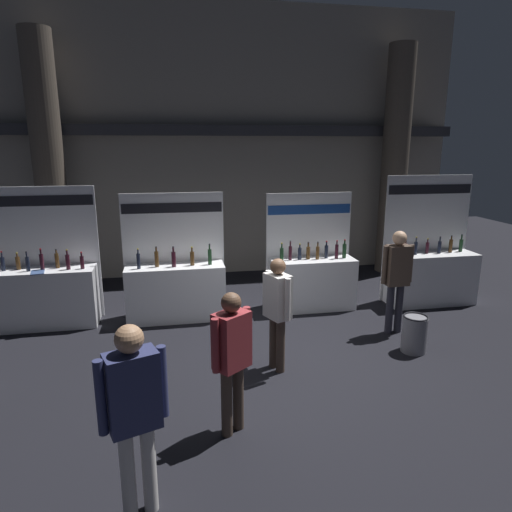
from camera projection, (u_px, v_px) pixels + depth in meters
ground_plane at (277, 363)px, 6.62m from camera, size 24.00×24.00×0.00m
hall_colonnade at (230, 148)px, 10.65m from camera, size 11.04×1.14×6.26m
exhibitor_booth_0 at (41, 292)px, 7.89m from camera, size 1.98×0.71×2.43m
exhibitor_booth_1 at (176, 287)px, 8.24m from camera, size 1.85×0.66×2.28m
exhibitor_booth_2 at (312, 279)px, 8.78m from camera, size 1.70×0.66×2.22m
exhibitor_booth_3 at (430, 272)px, 9.05m from camera, size 1.81×0.66×2.54m
trash_bin at (414, 334)px, 6.95m from camera, size 0.38×0.38×0.59m
visitor_0 at (134, 405)px, 3.68m from camera, size 0.55×0.36×1.76m
visitor_1 at (232, 351)px, 4.83m from camera, size 0.45×0.42×1.63m
visitor_2 at (397, 273)px, 7.48m from camera, size 0.55×0.25×1.76m
visitor_3 at (277, 305)px, 6.23m from camera, size 0.37×0.50×1.63m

